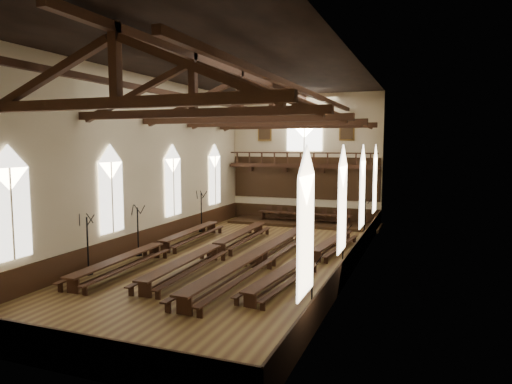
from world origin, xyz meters
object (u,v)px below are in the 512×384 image
refectory_row_a (160,246)px  candelabrum_right_mid (343,258)px  high_table (304,214)px  candelabrum_right_far (365,227)px  dais (304,223)px  candelabrum_left_mid (138,240)px  candelabrum_left_far (201,219)px  refectory_row_b (216,248)px  candelabrum_left_near (88,256)px  refectory_row_d (311,257)px  candelabrum_right_near (312,298)px  refectory_row_c (259,255)px

refectory_row_a → candelabrum_right_mid: 10.04m
high_table → refectory_row_a: bearing=-111.9°
high_table → candelabrum_right_far: 6.68m
candelabrum_right_mid → dais: bearing=113.0°
candelabrum_right_mid → candelabrum_left_mid: bearing=-176.3°
high_table → candelabrum_left_far: bearing=-138.5°
refectory_row_b → candelabrum_left_near: candelabrum_left_near is taller
dais → candelabrum_left_mid: candelabrum_left_mid is taller
candelabrum_right_mid → candelabrum_right_far: bearing=90.0°
refectory_row_d → high_table: high_table is taller
candelabrum_left_near → candelabrum_left_mid: candelabrum_left_near is taller
candelabrum_left_near → candelabrum_right_mid: 12.03m
refectory_row_d → candelabrum_right_near: (1.69, -6.56, 0.22)m
candelabrum_left_near → refectory_row_c: bearing=31.0°
candelabrum_left_far → candelabrum_left_near: bearing=-90.0°
candelabrum_left_near → candelabrum_left_mid: size_ratio=1.03×
refectory_row_c → refectory_row_a: bearing=178.1°
high_table → candelabrum_left_near: bearing=-109.8°
refectory_row_d → candelabrum_left_far: candelabrum_left_far is taller
refectory_row_a → candelabrum_left_mid: 1.21m
dais → candelabrum_left_far: candelabrum_left_far is taller
high_table → candelabrum_left_mid: bearing=-115.2°
candelabrum_left_near → candelabrum_left_far: 11.36m
refectory_row_a → candelabrum_right_mid: (10.03, 0.24, 0.17)m
refectory_row_a → refectory_row_c: size_ratio=0.96×
refectory_row_d → candelabrum_right_mid: candelabrum_right_mid is taller
refectory_row_a → refectory_row_d: (8.34, 0.71, -0.06)m
refectory_row_c → candelabrum_left_near: 8.18m
refectory_row_b → high_table: high_table is taller
refectory_row_c → candelabrum_left_far: 10.02m
high_table → candelabrum_left_far: size_ratio=2.51×
candelabrum_right_mid → candelabrum_left_far: bearing=148.8°
candelabrum_right_mid → candelabrum_right_near: bearing=-90.0°
refectory_row_c → refectory_row_d: size_ratio=1.09×
refectory_row_c → candelabrum_right_mid: candelabrum_right_mid is taller
candelabrum_right_mid → candelabrum_right_far: (0.00, 7.71, 0.16)m
candelabrum_left_far → candelabrum_right_far: bearing=5.1°
refectory_row_b → candelabrum_left_mid: bearing=-164.8°
refectory_row_a → candelabrum_right_far: candelabrum_right_far is taller
refectory_row_c → candelabrum_left_far: (-7.01, 7.16, 0.29)m
high_table → candelabrum_left_far: (-5.99, -5.30, 0.10)m
refectory_row_b → refectory_row_a: bearing=-167.9°
refectory_row_a → candelabrum_left_far: (-1.07, 6.96, 0.34)m
dais → candelabrum_left_far: (-5.99, -5.30, 0.78)m
refectory_row_c → candelabrum_right_mid: (4.09, 0.44, 0.13)m
refectory_row_b → candelabrum_right_mid: (6.91, -0.43, 0.17)m
candelabrum_right_near → dais: bearing=105.8°
refectory_row_b → refectory_row_c: bearing=-17.1°
dais → candelabrum_right_far: (5.11, -4.30, 0.77)m
candelabrum_right_near → high_table: bearing=105.8°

